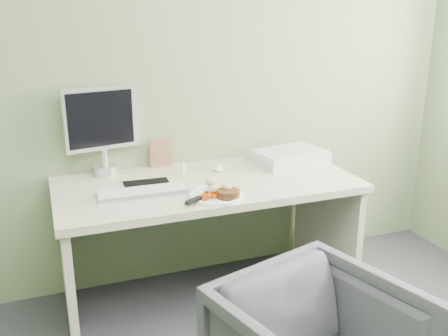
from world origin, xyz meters
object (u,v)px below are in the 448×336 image
object	(u,v)px
monitor	(102,126)
scanner	(289,157)
desk	(208,212)
plate	(216,196)

from	to	relation	value
monitor	scanner	bearing A→B (deg)	-19.66
scanner	monitor	bearing A→B (deg)	161.90
desk	scanner	bearing A→B (deg)	15.12
desk	monitor	bearing A→B (deg)	147.87
scanner	monitor	world-z (taller)	monitor
plate	monitor	size ratio (longest dim) A/B	0.54
plate	scanner	world-z (taller)	scanner
desk	monitor	distance (m)	0.75
monitor	desk	bearing A→B (deg)	-43.34
desk	plate	size ratio (longest dim) A/B	6.00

